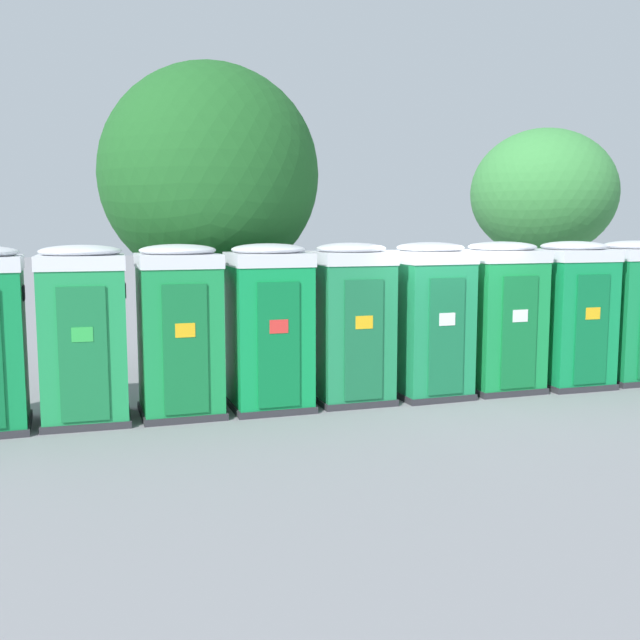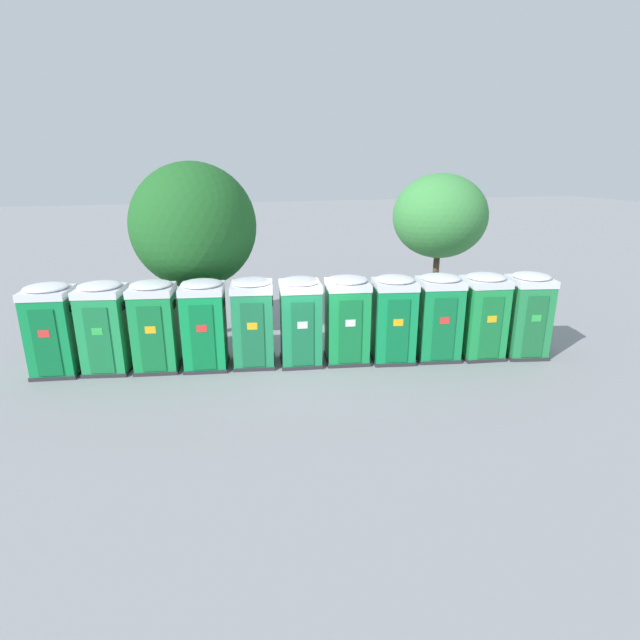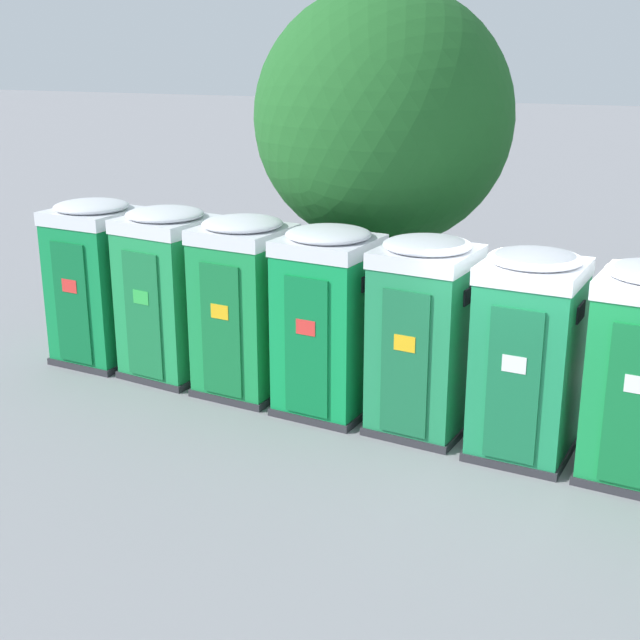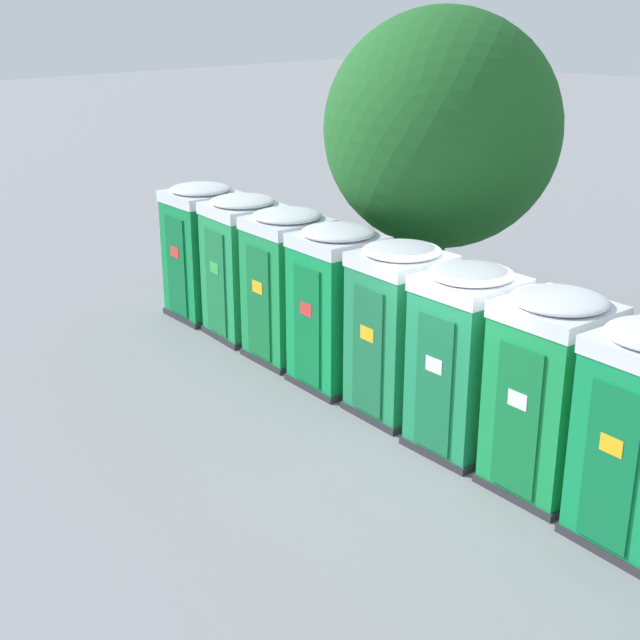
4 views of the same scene
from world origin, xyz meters
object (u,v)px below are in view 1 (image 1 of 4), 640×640
Objects in this scene: portapotty_1 at (84,333)px; portapotty_5 at (429,319)px; portapotty_8 at (633,310)px; portapotty_7 at (571,313)px; portapotty_3 at (269,326)px; portapotty_2 at (180,330)px; street_tree_1 at (209,175)px; portapotty_4 at (351,322)px; portapotty_6 at (500,316)px; street_tree_0 at (543,194)px.

portapotty_1 and portapotty_5 have the same top height.
portapotty_5 is 4.06m from portapotty_8.
portapotty_8 is at bearing -6.32° from portapotty_7.
portapotty_1 and portapotty_3 have the same top height.
portapotty_3 is (1.34, -0.21, -0.00)m from portapotty_2.
portapotty_3 is 1.00× the size of portapotty_8.
street_tree_1 is (-5.44, 3.37, 2.42)m from portapotty_7.
portapotty_1 is 4.06m from portapotty_4.
portapotty_4 is 1.00× the size of portapotty_6.
portapotty_8 is (6.71, -0.96, -0.00)m from portapotty_3.
portapotty_4 is 0.45× the size of street_tree_1.
portapotty_5 is (1.33, -0.24, 0.00)m from portapotty_4.
portapotty_6 is at bearing 168.20° from portapotty_7.
portapotty_3 is 1.00× the size of portapotty_5.
street_tree_0 is at bearing 42.38° from portapotty_6.
street_tree_1 is at bearing -170.08° from street_tree_0.
portapotty_4 is at bearing -62.06° from street_tree_1.
street_tree_0 reaches higher than portapotty_5.
portapotty_4 is at bearing -151.15° from street_tree_0.
street_tree_0 is at bearing 17.60° from portapotty_1.
portapotty_4 is 1.36m from portapotty_5.
portapotty_3 is at bearing 171.42° from portapotty_7.
street_tree_1 is (-4.11, 3.10, 2.42)m from portapotty_6.
street_tree_1 reaches higher than portapotty_1.
portapotty_1 is 1.00× the size of portapotty_8.
street_tree_0 is 9.42m from street_tree_1.
street_tree_0 is (7.85, 4.32, 2.32)m from portapotty_4.
portapotty_1 is 0.49× the size of street_tree_0.
portapotty_2 is 1.00× the size of portapotty_3.
portapotty_6 and portapotty_8 have the same top height.
portapotty_5 is at bearing -10.25° from portapotty_4.
street_tree_1 reaches higher than portapotty_7.
portapotty_3 is 3.53m from street_tree_1.
street_tree_1 is at bearing 148.21° from portapotty_7.
portapotty_6 is (6.71, -0.95, -0.00)m from portapotty_1.
portapotty_5 is 4.71m from street_tree_1.
portapotty_5 and portapotty_6 have the same top height.
portapotty_1 and portapotty_8 have the same top height.
portapotty_8 is at bearing -8.71° from portapotty_4.
street_tree_1 is (-6.79, 3.52, 2.42)m from portapotty_8.
portapotty_1 is 0.45× the size of street_tree_1.
street_tree_0 is (5.17, 4.72, 2.32)m from portapotty_6.
street_tree_1 reaches higher than portapotty_2.
street_tree_0 is at bearing 9.92° from street_tree_1.
portapotty_8 is at bearing -115.86° from street_tree_0.
portapotty_3 is at bearing 171.87° from portapotty_8.
portapotty_5 is at bearing 170.86° from portapotty_7.
street_tree_1 is (-2.77, 2.94, 2.42)m from portapotty_5.
portapotty_6 is at bearing -7.88° from portapotty_2.
portapotty_2 is at bearing -118.08° from street_tree_1.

